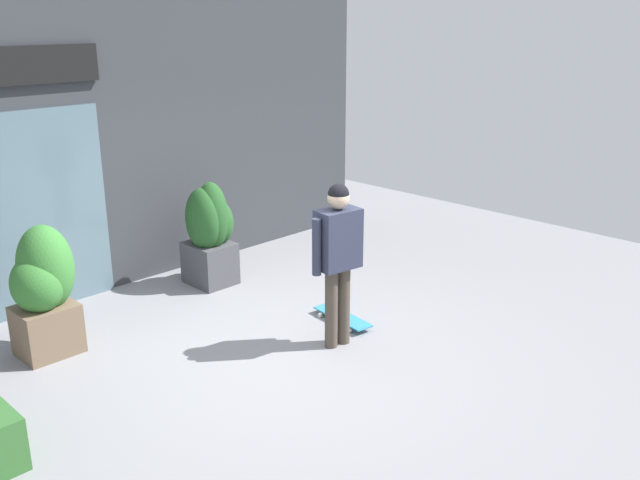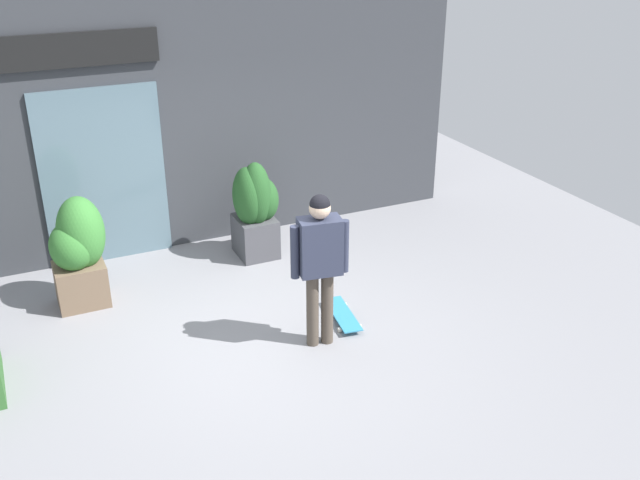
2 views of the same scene
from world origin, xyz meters
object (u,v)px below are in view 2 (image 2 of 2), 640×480
at_px(skateboard, 342,314).
at_px(planter_box_right, 255,207).
at_px(skateboarder, 320,255).
at_px(planter_box_left, 79,249).

height_order(skateboard, planter_box_right, planter_box_right).
height_order(skateboarder, planter_box_left, skateboarder).
bearing_deg(planter_box_right, skateboard, -81.17).
xyz_separation_m(planter_box_left, planter_box_right, (2.27, 0.33, -0.00)).
bearing_deg(skateboarder, planter_box_left, 56.61).
xyz_separation_m(skateboarder, planter_box_right, (0.13, 2.29, -0.35)).
height_order(skateboarder, planter_box_right, skateboarder).
xyz_separation_m(skateboarder, skateboard, (0.43, 0.33, -0.98)).
xyz_separation_m(skateboard, planter_box_left, (-2.57, 1.63, 0.63)).
bearing_deg(planter_box_left, skateboard, -32.35).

